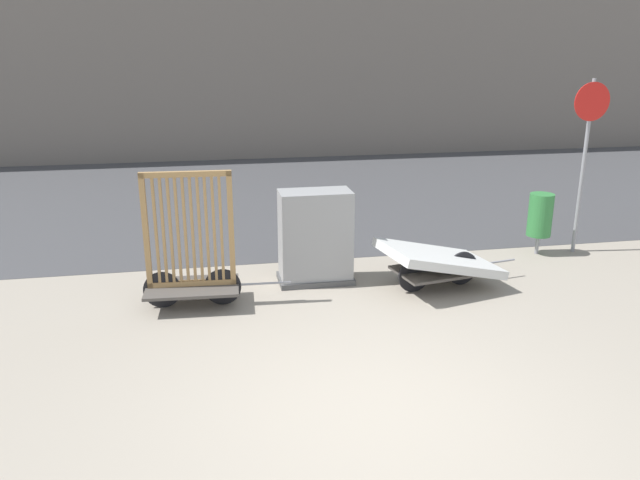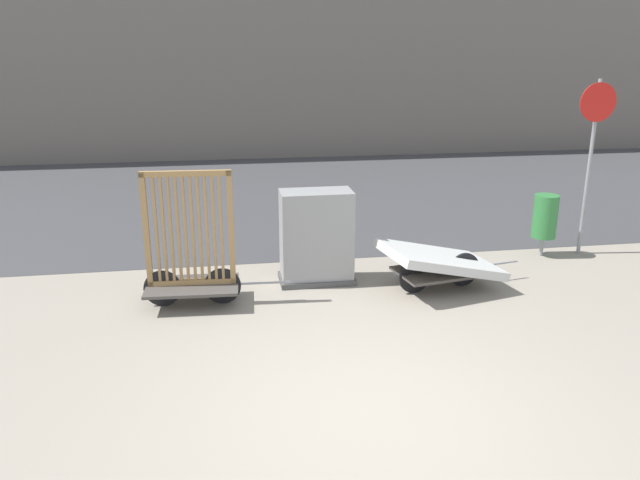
% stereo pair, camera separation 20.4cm
% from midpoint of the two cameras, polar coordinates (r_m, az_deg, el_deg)
% --- Properties ---
extents(ground_plane, '(60.00, 60.00, 0.00)m').
position_cam_midpoint_polar(ground_plane, '(6.13, 5.59, -15.55)').
color(ground_plane, gray).
extents(road_strip, '(56.00, 9.67, 0.01)m').
position_cam_midpoint_polar(road_strip, '(14.67, -3.61, 4.24)').
color(road_strip, '#424244').
rests_on(road_strip, ground_plane).
extents(bike_cart_with_bedframe, '(1.94, 0.84, 1.82)m').
position_cam_midpoint_polar(bike_cart_with_bedframe, '(8.33, -11.00, -1.71)').
color(bike_cart_with_bedframe, '#4C4742').
rests_on(bike_cart_with_bedframe, ground_plane).
extents(bike_cart_with_mattress, '(2.18, 1.34, 0.70)m').
position_cam_midpoint_polar(bike_cart_with_mattress, '(8.97, 11.60, -1.97)').
color(bike_cart_with_mattress, '#4C4742').
rests_on(bike_cart_with_mattress, ground_plane).
extents(utility_cabinet, '(1.08, 0.60, 1.36)m').
position_cam_midpoint_polar(utility_cabinet, '(9.01, 0.31, 0.03)').
color(utility_cabinet, '#4C4C4C').
rests_on(utility_cabinet, ground_plane).
extents(trash_bin, '(0.39, 0.39, 1.02)m').
position_cam_midpoint_polar(trash_bin, '(10.80, 20.39, 2.01)').
color(trash_bin, gray).
rests_on(trash_bin, ground_plane).
extents(sign_post, '(0.61, 0.06, 2.84)m').
position_cam_midpoint_polar(sign_post, '(10.91, 24.16, 8.18)').
color(sign_post, gray).
rests_on(sign_post, ground_plane).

